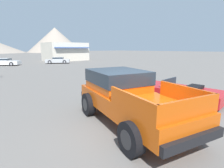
{
  "coord_description": "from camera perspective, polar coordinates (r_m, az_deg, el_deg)",
  "views": [
    {
      "loc": [
        -4.23,
        -3.54,
        2.66
      ],
      "look_at": [
        0.23,
        1.29,
        1.31
      ],
      "focal_mm": 28.0,
      "sensor_mm": 36.0,
      "label": 1
    }
  ],
  "objects": [
    {
      "name": "ground_plane",
      "position": [
        6.12,
        6.86,
        -14.26
      ],
      "size": [
        320.0,
        320.0,
        0.0
      ],
      "primitive_type": "plane",
      "color": "slate"
    },
    {
      "name": "parked_car_white",
      "position": [
        32.42,
        -31.83,
        6.16
      ],
      "size": [
        4.72,
        4.06,
        1.14
      ],
      "rotation": [
        0.0,
        0.0,
        4.1
      ],
      "color": "white",
      "rests_on": "ground_plane"
    },
    {
      "name": "parked_car_silver",
      "position": [
        33.23,
        -17.22,
        7.45
      ],
      "size": [
        4.4,
        3.81,
        1.12
      ],
      "rotation": [
        0.0,
        0.0,
        0.97
      ],
      "color": "#B7BABF",
      "rests_on": "ground_plane"
    },
    {
      "name": "red_convertible_car",
      "position": [
        9.83,
        20.62,
        -2.37
      ],
      "size": [
        2.11,
        4.49,
        1.07
      ],
      "rotation": [
        0.0,
        0.0,
        0.04
      ],
      "color": "red",
      "rests_on": "ground_plane"
    },
    {
      "name": "storefront_building",
      "position": [
        40.88,
        -14.91,
        10.17
      ],
      "size": [
        8.71,
        6.49,
        3.88
      ],
      "color": "beige",
      "rests_on": "ground_plane"
    },
    {
      "name": "orange_pickup_truck",
      "position": [
        6.39,
        4.54,
        -2.96
      ],
      "size": [
        3.33,
        5.56,
        1.83
      ],
      "rotation": [
        0.0,
        0.0,
        -0.27
      ],
      "color": "#CC4C0C",
      "rests_on": "ground_plane"
    }
  ]
}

